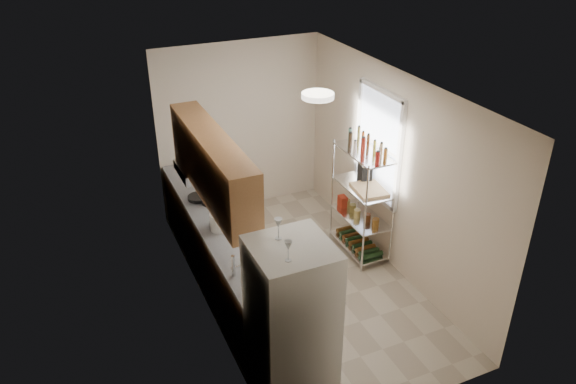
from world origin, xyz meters
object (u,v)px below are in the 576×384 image
(refrigerator, at_px, (291,324))
(rice_cooker, at_px, (221,221))
(frying_pan_large, at_px, (198,198))
(espresso_machine, at_px, (365,171))
(cutting_board, at_px, (369,189))

(refrigerator, distance_m, rice_cooker, 1.81)
(frying_pan_large, bearing_deg, espresso_machine, -10.37)
(refrigerator, bearing_deg, rice_cooker, 92.97)
(refrigerator, xyz_separation_m, espresso_machine, (1.99, 2.03, 0.27))
(refrigerator, height_order, rice_cooker, refrigerator)
(rice_cooker, relative_size, frying_pan_large, 0.96)
(rice_cooker, xyz_separation_m, espresso_machine, (2.08, 0.22, 0.13))
(frying_pan_large, bearing_deg, rice_cooker, -81.59)
(rice_cooker, height_order, cutting_board, rice_cooker)
(cutting_board, bearing_deg, frying_pan_large, 156.77)
(rice_cooker, relative_size, espresso_machine, 1.01)
(espresso_machine, bearing_deg, rice_cooker, -159.81)
(espresso_machine, bearing_deg, refrigerator, -120.34)
(refrigerator, bearing_deg, cutting_board, 42.64)
(cutting_board, bearing_deg, rice_cooker, 178.21)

